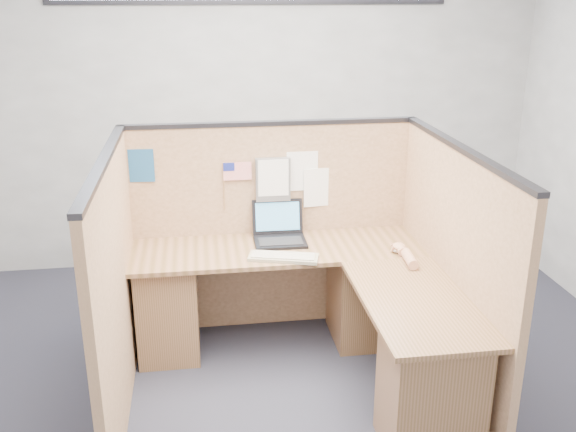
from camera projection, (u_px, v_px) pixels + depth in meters
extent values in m
plane|color=black|center=(292.00, 399.00, 3.94)|extent=(5.00, 5.00, 0.00)
plane|color=gray|center=(254.00, 109.00, 5.57)|extent=(5.00, 0.00, 5.00)
cube|color=#876243|center=(271.00, 228.00, 4.62)|extent=(2.05, 0.05, 1.50)
cube|color=#232328|center=(270.00, 123.00, 4.37)|extent=(2.05, 0.06, 0.03)
cube|color=#876243|center=(116.00, 292.00, 3.65)|extent=(0.05, 1.80, 1.50)
cube|color=#232328|center=(103.00, 161.00, 3.39)|extent=(0.06, 1.80, 0.03)
cube|color=#876243|center=(451.00, 271.00, 3.92)|extent=(0.05, 1.80, 1.50)
cube|color=#232328|center=(463.00, 149.00, 3.66)|extent=(0.06, 1.80, 0.03)
cube|color=brown|center=(277.00, 250.00, 4.33)|extent=(1.95, 0.60, 0.03)
cube|color=brown|center=(416.00, 302.00, 3.60)|extent=(0.60, 1.15, 0.03)
cube|color=brown|center=(168.00, 305.00, 4.35)|extent=(0.40, 0.50, 0.70)
cube|color=brown|center=(362.00, 293.00, 4.53)|extent=(0.40, 0.50, 0.70)
cube|color=brown|center=(431.00, 390.00, 3.43)|extent=(0.50, 0.40, 0.70)
cube|color=black|center=(280.00, 242.00, 4.40)|extent=(0.36, 0.27, 0.02)
cube|color=black|center=(277.00, 216.00, 4.51)|extent=(0.35, 0.08, 0.24)
cube|color=teal|center=(277.00, 217.00, 4.50)|extent=(0.31, 0.06, 0.19)
cube|color=gray|center=(283.00, 257.00, 4.14)|extent=(0.47, 0.27, 0.02)
cube|color=silver|center=(283.00, 255.00, 4.13)|extent=(0.43, 0.23, 0.01)
ellipsoid|color=silver|center=(399.00, 250.00, 4.24)|extent=(0.11, 0.08, 0.04)
ellipsoid|color=tan|center=(399.00, 247.00, 4.23)|extent=(0.08, 0.10, 0.05)
cylinder|color=tan|center=(402.00, 251.00, 4.19)|extent=(0.06, 0.05, 0.06)
cylinder|color=tan|center=(409.00, 259.00, 4.07)|extent=(0.09, 0.24, 0.07)
cube|color=navy|center=(141.00, 166.00, 4.30)|extent=(0.17, 0.01, 0.23)
cylinder|color=olive|center=(224.00, 187.00, 4.42)|extent=(0.01, 0.01, 0.34)
cube|color=red|center=(237.00, 171.00, 4.40)|extent=(0.19, 0.00, 0.13)
cube|color=navy|center=(229.00, 167.00, 4.38)|extent=(0.08, 0.00, 0.06)
cube|color=slate|center=(273.00, 180.00, 4.44)|extent=(0.24, 0.05, 0.31)
cube|color=white|center=(273.00, 178.00, 4.41)|extent=(0.21, 0.01, 0.26)
cube|color=white|center=(302.00, 171.00, 4.48)|extent=(0.22, 0.00, 0.28)
cube|color=white|center=(319.00, 187.00, 4.54)|extent=(0.22, 0.03, 0.28)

